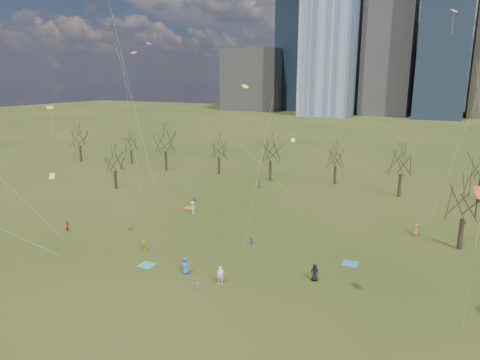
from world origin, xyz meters
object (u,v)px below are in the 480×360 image
at_px(blanket_navy, 350,264).
at_px(blanket_crimson, 190,208).
at_px(person_2, 68,226).
at_px(person_4, 144,244).
at_px(person_1, 220,275).
at_px(person_0, 185,266).
at_px(blanket_teal, 147,265).

height_order(blanket_navy, blanket_crimson, same).
xyz_separation_m(person_2, person_4, (13.19, -0.91, 0.13)).
relative_size(blanket_navy, person_4, 0.91).
relative_size(blanket_navy, person_1, 0.89).
height_order(person_1, person_4, person_1).
distance_m(person_2, person_4, 13.22).
relative_size(person_0, person_4, 1.02).
bearing_deg(person_2, person_4, -76.15).
bearing_deg(blanket_crimson, blanket_teal, -70.37).
xyz_separation_m(blanket_navy, blanket_crimson, (-26.88, 9.76, 0.00)).
relative_size(blanket_teal, person_4, 0.91).
height_order(blanket_teal, blanket_crimson, same).
xyz_separation_m(person_0, person_1, (4.27, -0.30, -0.00)).
bearing_deg(blanket_teal, blanket_navy, 26.88).
distance_m(blanket_teal, blanket_navy, 22.22).
xyz_separation_m(blanket_navy, person_2, (-35.62, -6.23, 0.73)).
xyz_separation_m(blanket_crimson, person_2, (-8.74, -15.99, 0.73)).
height_order(blanket_teal, person_4, person_4).
bearing_deg(person_2, blanket_crimson, -10.86).
distance_m(blanket_teal, blanket_crimson, 21.03).
height_order(person_0, person_2, person_0).
bearing_deg(person_1, person_4, 144.36).
bearing_deg(person_2, blanket_navy, -62.26).
bearing_deg(blanket_teal, person_4, 132.07).
bearing_deg(person_2, person_0, -82.38).
height_order(blanket_navy, person_0, person_0).
distance_m(person_0, person_4, 8.11).
relative_size(blanket_crimson, person_2, 1.07).
xyz_separation_m(blanket_navy, person_1, (-10.56, -10.27, 0.88)).
xyz_separation_m(blanket_crimson, person_1, (16.32, -20.03, 0.88)).
distance_m(person_1, person_2, 25.39).
bearing_deg(person_0, blanket_crimson, 104.66).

